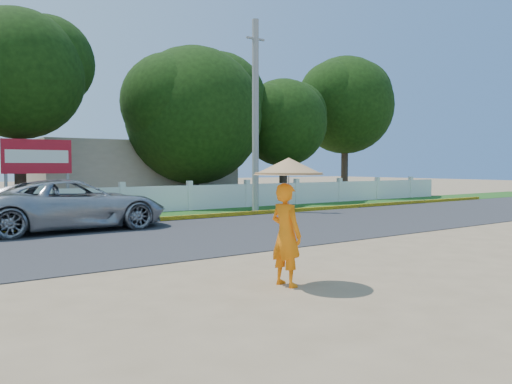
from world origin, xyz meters
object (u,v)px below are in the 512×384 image
utility_pole (255,116)px  billboard (37,161)px  vehicle (73,205)px  monk_with_parasol (287,203)px

utility_pole → billboard: 8.78m
utility_pole → billboard: utility_pole is taller
vehicle → monk_with_parasol: monk_with_parasol is taller
utility_pole → monk_with_parasol: 13.42m
vehicle → monk_with_parasol: 9.27m
utility_pole → monk_with_parasol: utility_pole is taller
utility_pole → vehicle: 8.86m
vehicle → monk_with_parasol: bearing=-174.9°
vehicle → billboard: billboard is taller
billboard → utility_pole: bearing=-20.6°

